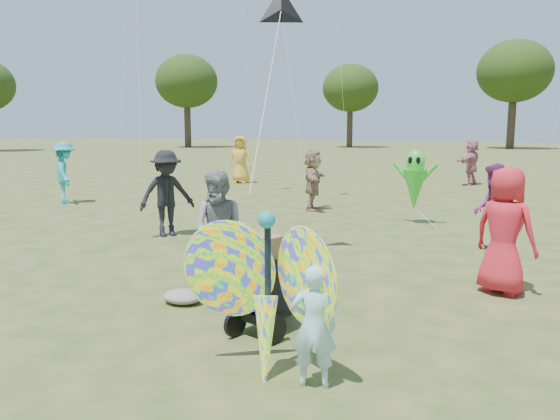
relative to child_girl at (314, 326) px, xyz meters
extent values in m
plane|color=#51592B|center=(-1.29, 1.18, -0.55)|extent=(160.00, 160.00, 0.00)
imported|color=#A6DBEA|center=(0.00, 0.00, 0.00)|extent=(0.46, 0.37, 1.10)
imported|color=gray|center=(-2.16, 2.16, 0.29)|extent=(0.88, 0.72, 1.67)
ellipsoid|color=gray|center=(-2.33, 1.47, -0.46)|extent=(0.53, 0.44, 0.17)
imported|color=red|center=(1.44, 3.58, 0.32)|extent=(1.00, 0.86, 1.74)
imported|color=black|center=(-5.08, 5.05, 0.34)|extent=(1.22, 1.32, 1.78)
imported|color=#A57D65|center=(-3.53, 9.59, 0.27)|extent=(0.80, 1.59, 1.64)
imported|color=#68225D|center=(1.18, 6.05, 0.26)|extent=(0.70, 0.85, 1.61)
imported|color=gold|center=(-8.67, 15.21, 0.40)|extent=(1.03, 0.78, 1.90)
imported|color=#21A1B5|center=(-10.72, 7.94, 0.36)|extent=(1.32, 1.29, 1.82)
imported|color=#C26F85|center=(-0.12, 18.08, 0.35)|extent=(1.04, 1.74, 1.79)
cube|color=black|center=(-0.93, 1.08, 0.00)|extent=(0.69, 0.96, 0.71)
cube|color=black|center=(-0.93, 1.08, -0.33)|extent=(0.60, 0.78, 0.10)
ellipsoid|color=black|center=(-0.93, 1.33, 0.33)|extent=(0.51, 0.45, 0.33)
cylinder|color=black|center=(-1.17, 0.73, -0.40)|extent=(0.14, 0.30, 0.30)
cylinder|color=black|center=(-0.69, 0.73, -0.40)|extent=(0.14, 0.30, 0.30)
cylinder|color=black|center=(-0.93, 1.53, -0.44)|extent=(0.11, 0.22, 0.22)
cylinder|color=black|center=(-0.93, 0.60, 0.43)|extent=(0.43, 0.16, 0.03)
cube|color=olive|center=(-0.93, 1.03, 0.41)|extent=(0.41, 0.37, 0.26)
ellipsoid|color=#FF5C28|center=(-0.88, 0.12, 0.38)|extent=(0.98, 0.71, 1.24)
ellipsoid|color=#FF5C28|center=(-0.12, 0.12, 0.38)|extent=(0.98, 0.71, 1.24)
cylinder|color=black|center=(-0.50, 0.14, 0.33)|extent=(0.06, 0.06, 1.00)
cone|color=#FF5C28|center=(-0.45, -0.03, -0.25)|extent=(0.36, 0.49, 0.93)
sphere|color=teal|center=(-0.50, 0.12, 0.88)|extent=(0.16, 0.16, 0.16)
cone|color=black|center=(-2.15, 4.24, 3.59)|extent=(0.89, 0.62, 0.81)
cylinder|color=silver|center=(-1.95, 3.25, 2.19)|extent=(0.41, 2.00, 2.80)
cone|color=green|center=(-0.63, 8.54, 0.25)|extent=(0.56, 0.56, 0.95)
ellipsoid|color=green|center=(-0.63, 8.54, 0.90)|extent=(0.44, 0.39, 0.57)
ellipsoid|color=black|center=(-0.72, 8.36, 0.95)|extent=(0.10, 0.05, 0.17)
ellipsoid|color=black|center=(-0.54, 8.36, 0.95)|extent=(0.10, 0.05, 0.17)
cylinder|color=green|center=(-0.93, 8.54, 0.65)|extent=(0.43, 0.10, 0.49)
cylinder|color=green|center=(-0.33, 8.54, 0.65)|extent=(0.43, 0.10, 0.49)
cylinder|color=silver|center=(-0.33, 8.34, -0.35)|extent=(0.61, 0.41, 0.41)
cylinder|color=#3A2D21|center=(-31.29, 46.18, 1.55)|extent=(0.70, 0.70, 4.20)
ellipsoid|color=#2B4214|center=(-31.29, 46.18, 6.45)|extent=(6.60, 6.60, 5.61)
cylinder|color=#3A2D21|center=(-15.29, 53.18, 1.34)|extent=(0.63, 0.63, 3.78)
ellipsoid|color=#2B4214|center=(-15.29, 53.18, 5.75)|extent=(5.94, 5.94, 5.05)
cylinder|color=#3A2D21|center=(0.71, 56.18, 1.76)|extent=(0.77, 0.77, 4.62)
ellipsoid|color=#2B4214|center=(0.71, 56.18, 7.15)|extent=(7.26, 7.26, 6.17)
camera|label=1|loc=(1.54, -4.26, 1.72)|focal=35.00mm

